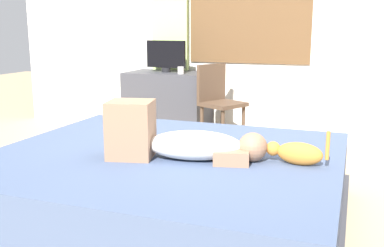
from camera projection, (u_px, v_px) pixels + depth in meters
name	position (u px, v px, depth m)	size (l,w,h in m)	color
ground_plane	(188.00, 222.00, 2.89)	(16.00, 16.00, 0.00)	tan
back_wall_with_window	(268.00, 7.00, 4.90)	(6.40, 0.14, 2.90)	silver
bed	(166.00, 188.00, 2.85)	(2.18, 1.92, 0.47)	#38383D
person_lying	(178.00, 140.00, 2.64)	(0.94, 0.44, 0.34)	silver
cat	(296.00, 153.00, 2.53)	(0.36, 0.14, 0.21)	#C67A2D
desk	(168.00, 105.00, 5.11)	(0.90, 0.56, 0.74)	#38383D
tv_monitor	(166.00, 56.00, 5.00)	(0.48, 0.10, 0.35)	black
cup	(181.00, 70.00, 4.84)	(0.07, 0.07, 0.08)	white
chair_by_desk	(218.00, 99.00, 4.64)	(0.51, 0.51, 0.86)	#4C3828
curtain_left	(170.00, 20.00, 5.19)	(0.44, 0.06, 2.63)	#ADCC75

